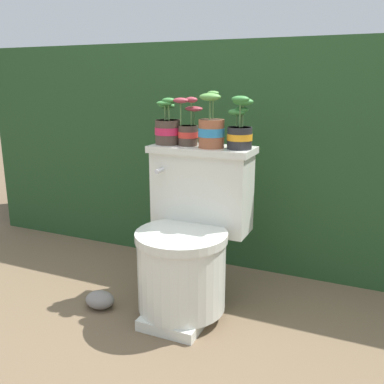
% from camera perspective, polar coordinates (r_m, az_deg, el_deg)
% --- Properties ---
extents(ground_plane, '(12.00, 12.00, 0.00)m').
position_cam_1_polar(ground_plane, '(1.98, 0.09, -16.19)').
color(ground_plane, brown).
extents(hedge_backdrop, '(3.40, 0.88, 1.22)m').
position_cam_1_polar(hedge_backdrop, '(2.70, 8.94, 5.81)').
color(hedge_backdrop, '#234723').
rests_on(hedge_backdrop, ground).
extents(toilet, '(0.47, 0.52, 0.73)m').
position_cam_1_polar(toilet, '(1.90, -0.37, -6.54)').
color(toilet, silver).
rests_on(toilet, ground).
extents(potted_plant_left, '(0.12, 0.12, 0.21)m').
position_cam_1_polar(potted_plant_left, '(1.99, -3.23, 8.51)').
color(potted_plant_left, '#47382D').
rests_on(potted_plant_left, toilet).
extents(potted_plant_midleft, '(0.12, 0.10, 0.22)m').
position_cam_1_polar(potted_plant_midleft, '(1.94, -0.51, 8.51)').
color(potted_plant_midleft, '#47382D').
rests_on(potted_plant_midleft, toilet).
extents(potted_plant_middle, '(0.12, 0.12, 0.24)m').
position_cam_1_polar(potted_plant_middle, '(1.88, 2.59, 8.41)').
color(potted_plant_middle, '#9E5638').
rests_on(potted_plant_middle, toilet).
extents(potted_plant_midright, '(0.11, 0.11, 0.22)m').
position_cam_1_polar(potted_plant_midright, '(1.85, 6.40, 8.31)').
color(potted_plant_midright, '#262628').
rests_on(potted_plant_midright, toilet).
extents(garden_stone, '(0.14, 0.11, 0.08)m').
position_cam_1_polar(garden_stone, '(2.07, -12.18, -13.87)').
color(garden_stone, gray).
rests_on(garden_stone, ground).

